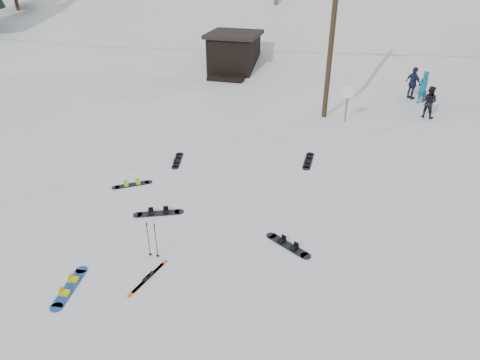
# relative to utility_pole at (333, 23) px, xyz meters

# --- Properties ---
(ground) EXTENTS (200.00, 200.00, 0.00)m
(ground) POSITION_rel_utility_pole_xyz_m (-2.00, -14.00, -4.68)
(ground) COLOR white
(ground) RESTS_ON ground
(ski_slope) EXTENTS (60.00, 85.24, 65.97)m
(ski_slope) POSITION_rel_utility_pole_xyz_m (-2.00, 41.00, -16.68)
(ski_slope) COLOR white
(ski_slope) RESTS_ON ground
(ridge_left) EXTENTS (47.54, 95.03, 58.38)m
(ridge_left) POSITION_rel_utility_pole_xyz_m (-38.00, 34.00, -15.68)
(ridge_left) COLOR white
(ridge_left) RESTS_ON ground
(treeline_left) EXTENTS (20.00, 64.00, 10.00)m
(treeline_left) POSITION_rel_utility_pole_xyz_m (-36.00, 26.00, -4.68)
(treeline_left) COLOR black
(treeline_left) RESTS_ON ground
(utility_pole) EXTENTS (2.00, 0.26, 9.00)m
(utility_pole) POSITION_rel_utility_pole_xyz_m (0.00, 0.00, 0.00)
(utility_pole) COLOR #3A2819
(utility_pole) RESTS_ON ground
(trail_sign) EXTENTS (0.50, 0.09, 1.85)m
(trail_sign) POSITION_rel_utility_pole_xyz_m (1.10, -0.42, -3.41)
(trail_sign) COLOR #595B60
(trail_sign) RESTS_ON ground
(lift_hut) EXTENTS (3.40, 4.10, 2.75)m
(lift_hut) POSITION_rel_utility_pole_xyz_m (-7.00, 6.94, -3.32)
(lift_hut) COLOR black
(lift_hut) RESTS_ON ground
(hero_snowboard) EXTENTS (0.53, 1.71, 0.12)m
(hero_snowboard) POSITION_rel_utility_pole_xyz_m (-5.06, -14.74, -4.65)
(hero_snowboard) COLOR #1A4DA9
(hero_snowboard) RESTS_ON ground
(hero_skis) EXTENTS (0.43, 1.61, 0.08)m
(hero_skis) POSITION_rel_utility_pole_xyz_m (-3.25, -13.82, -4.66)
(hero_skis) COLOR #D74916
(hero_skis) RESTS_ON ground
(ski_poles) EXTENTS (0.32, 0.08, 1.17)m
(ski_poles) POSITION_rel_utility_pole_xyz_m (-3.50, -12.94, -4.08)
(ski_poles) COLOR black
(ski_poles) RESTS_ON ground
(board_scatter_a) EXTENTS (1.57, 0.87, 0.12)m
(board_scatter_a) POSITION_rel_utility_pole_xyz_m (-4.35, -10.85, -4.65)
(board_scatter_a) COLOR black
(board_scatter_a) RESTS_ON ground
(board_scatter_b) EXTENTS (0.61, 1.55, 0.11)m
(board_scatter_b) POSITION_rel_utility_pole_xyz_m (-5.32, -6.97, -4.65)
(board_scatter_b) COLOR black
(board_scatter_b) RESTS_ON ground
(board_scatter_c) EXTENTS (1.27, 0.99, 0.11)m
(board_scatter_c) POSITION_rel_utility_pole_xyz_m (-6.15, -9.34, -4.65)
(board_scatter_c) COLOR black
(board_scatter_c) RESTS_ON ground
(board_scatter_d) EXTENTS (1.48, 1.00, 0.12)m
(board_scatter_d) POSITION_rel_utility_pole_xyz_m (0.15, -11.40, -4.65)
(board_scatter_d) COLOR black
(board_scatter_d) RESTS_ON ground
(board_scatter_f) EXTENTS (0.33, 1.70, 0.12)m
(board_scatter_f) POSITION_rel_utility_pole_xyz_m (-0.05, -5.52, -4.65)
(board_scatter_f) COLOR black
(board_scatter_f) RESTS_ON ground
(skier_teal) EXTENTS (0.79, 0.74, 1.81)m
(skier_teal) POSITION_rel_utility_pole_xyz_m (5.03, 3.74, -3.77)
(skier_teal) COLOR #0C627B
(skier_teal) RESTS_ON ground
(skier_dark) EXTENTS (0.99, 0.90, 1.66)m
(skier_dark) POSITION_rel_utility_pole_xyz_m (5.14, 1.36, -3.85)
(skier_dark) COLOR black
(skier_dark) RESTS_ON ground
(skier_navy) EXTENTS (1.04, 1.10, 1.83)m
(skier_navy) POSITION_rel_utility_pole_xyz_m (4.55, 4.38, -3.76)
(skier_navy) COLOR #17203B
(skier_navy) RESTS_ON ground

